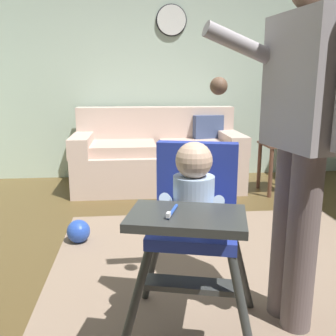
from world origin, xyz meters
The scene contains 10 objects.
ground centered at (0.00, 0.00, -0.05)m, with size 6.30×6.40×0.10m, color brown.
wall_far centered at (0.00, 2.43, 1.31)m, with size 5.50×0.06×2.62m, color #B1C6B3.
area_rug centered at (0.28, -0.41, 0.00)m, with size 2.22×2.77×0.01m, color gray.
couch centered at (-0.03, 1.91, 0.33)m, with size 1.80×0.86×0.86m.
high_chair centered at (-0.06, -0.66, 0.62)m, with size 0.73×0.82×0.91m.
adult_standing centered at (0.43, -0.57, 0.91)m, with size 0.57×0.50×1.61m.
toy_ball centered at (-0.71, 0.45, 0.08)m, with size 0.17×0.17×0.17m, color #284CB7.
side_table centered at (1.23, 1.55, 0.38)m, with size 0.40×0.40×0.52m.
sippy_cup centered at (1.27, 1.55, 0.57)m, with size 0.07×0.07×0.10m, color green.
wall_clock centered at (0.17, 2.39, 1.83)m, with size 0.35×0.04×0.35m.
Camera 1 is at (-0.31, -2.13, 1.14)m, focal length 40.01 mm.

